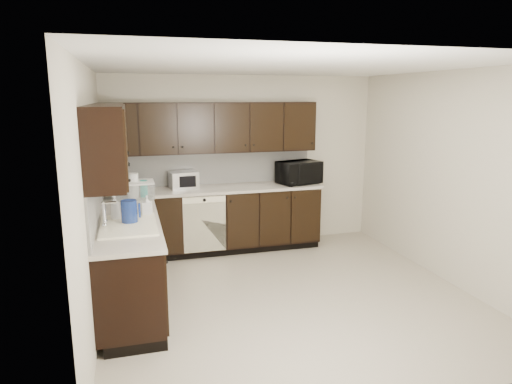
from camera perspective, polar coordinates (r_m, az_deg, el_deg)
The scene contains 20 objects.
floor at distance 5.29m, azimuth 3.97°, elevation -12.74°, with size 4.00×4.00×0.00m, color #ADA38F.
ceiling at distance 4.82m, azimuth 4.41°, elevation 15.43°, with size 4.00×4.00×0.00m, color white.
wall_back at distance 6.79m, azimuth -1.55°, elevation 3.83°, with size 4.00×0.02×2.50m, color #BEB6A2.
wall_left at distance 4.63m, azimuth -19.80°, elevation -0.66°, with size 0.02×4.00×2.50m, color #BEB6A2.
wall_right at distance 5.88m, azimuth 22.86°, elevation 1.65°, with size 0.02×4.00×2.50m, color #BEB6A2.
wall_front at distance 3.15m, azimuth 16.63°, elevation -6.16°, with size 4.00×0.02×2.50m, color #BEB6A2.
lower_cabinets at distance 5.94m, azimuth -8.88°, elevation -5.77°, with size 3.00×2.80×0.90m.
countertop at distance 5.80m, azimuth -9.05°, elevation -1.01°, with size 3.03×2.83×0.04m.
backsplash at distance 5.94m, azimuth -11.38°, elevation 1.76°, with size 3.00×2.80×0.48m.
upper_cabinets at distance 5.76m, azimuth -10.38°, elevation 7.41°, with size 3.00×2.80×0.70m.
dishwasher at distance 6.23m, azimuth -6.44°, elevation -3.60°, with size 0.58×0.04×0.78m.
sink at distance 4.70m, azimuth -15.60°, elevation -4.87°, with size 0.54×0.82×0.42m.
microwave at distance 6.72m, azimuth 5.38°, elevation 2.44°, with size 0.59×0.40×0.33m, color black.
soap_bottle_a at distance 5.04m, azimuth -13.45°, elevation -1.66°, with size 0.10×0.10×0.22m, color gray.
soap_bottle_b at distance 4.92m, azimuth -17.19°, elevation -1.89°, with size 0.10×0.10×0.26m, color gray.
toaster_oven at distance 6.43m, azimuth -9.04°, elevation 1.50°, with size 0.38×0.28×0.24m, color #AFAFB1.
storage_bin at distance 5.95m, azimuth -15.17°, elevation 0.23°, with size 0.51×0.38×0.20m, color silver.
blue_pitcher at distance 4.75m, azimuth -15.57°, elevation -2.44°, with size 0.16×0.16×0.24m, color navy.
teal_tumbler at distance 5.98m, azimuth -13.85°, elevation 0.41°, with size 0.10×0.10×0.21m, color #0D988A.
paper_towel_roll at distance 5.97m, azimuth -15.11°, elevation 0.80°, with size 0.14×0.14×0.31m, color silver.
Camera 1 is at (-1.64, -4.52, 2.20)m, focal length 32.00 mm.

